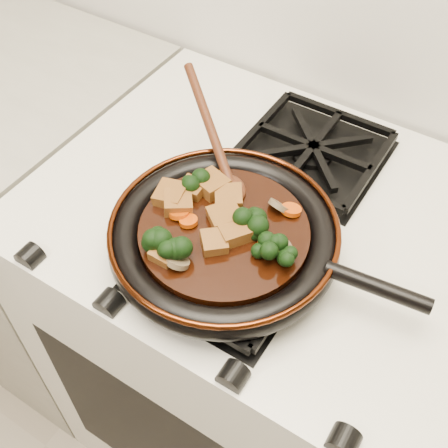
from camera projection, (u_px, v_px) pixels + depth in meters
The scene contains 30 objects.
stove at pixel (259, 345), 1.23m from camera, with size 0.76×0.60×0.90m, color silver.
burner_grate_front at pixel (225, 262), 0.80m from camera, with size 0.23×0.23×0.03m, color black, non-canonical shape.
burner_grate_back at pixel (313, 151), 0.96m from camera, with size 0.23×0.23×0.03m, color black, non-canonical shape.
skillet at pixel (225, 236), 0.80m from camera, with size 0.46×0.33×0.05m.
braising_sauce at pixel (224, 234), 0.79m from camera, with size 0.24×0.24×0.02m, color black.
tofu_cube_0 at pixel (178, 203), 0.81m from camera, with size 0.04×0.04×0.02m, color brown.
tofu_cube_1 at pixel (165, 253), 0.75m from camera, with size 0.04×0.03×0.02m, color brown.
tofu_cube_2 at pixel (171, 195), 0.82m from camera, with size 0.04×0.04×0.02m, color brown.
tofu_cube_3 at pixel (211, 184), 0.83m from camera, with size 0.04×0.04×0.02m, color brown.
tofu_cube_4 at pixel (225, 217), 0.79m from camera, with size 0.04×0.04×0.02m, color brown.
tofu_cube_5 at pixel (231, 218), 0.79m from camera, with size 0.03×0.04×0.02m, color brown.
tofu_cube_6 at pixel (235, 231), 0.77m from camera, with size 0.04×0.04×0.02m, color brown.
tofu_cube_7 at pixel (214, 243), 0.76m from camera, with size 0.04×0.03×0.02m, color brown.
tofu_cube_8 at pixel (193, 188), 0.83m from camera, with size 0.04×0.03×0.02m, color brown.
tofu_cube_9 at pixel (229, 198), 0.81m from camera, with size 0.04×0.04×0.02m, color brown.
broccoli_floret_0 at pixel (172, 253), 0.74m from camera, with size 0.06×0.06×0.06m, color black, non-canonical shape.
broccoli_floret_1 at pixel (189, 183), 0.83m from camera, with size 0.06×0.06×0.05m, color black, non-canonical shape.
broccoli_floret_2 at pixel (154, 241), 0.76m from camera, with size 0.06×0.06×0.05m, color black, non-canonical shape.
broccoli_floret_3 at pixel (282, 253), 0.74m from camera, with size 0.05×0.05×0.06m, color black, non-canonical shape.
broccoli_floret_4 at pixel (253, 223), 0.78m from camera, with size 0.06×0.06×0.05m, color black, non-canonical shape.
broccoli_floret_5 at pixel (270, 249), 0.75m from camera, with size 0.05×0.05×0.05m, color black, non-canonical shape.
carrot_coin_0 at pixel (268, 242), 0.76m from camera, with size 0.03×0.03×0.01m, color #BE3F05.
carrot_coin_1 at pixel (188, 221), 0.79m from camera, with size 0.03×0.03×0.01m, color #BE3F05.
carrot_coin_2 at pixel (179, 214), 0.80m from camera, with size 0.03×0.03×0.01m, color #BE3F05.
carrot_coin_3 at pixel (291, 210), 0.80m from camera, with size 0.03×0.03×0.01m, color #BE3F05.
mushroom_slice_0 at pixel (177, 261), 0.74m from camera, with size 0.03×0.03×0.01m, color brown.
mushroom_slice_1 at pixel (224, 181), 0.84m from camera, with size 0.04×0.04×0.01m, color brown.
mushroom_slice_2 at pixel (282, 247), 0.76m from camera, with size 0.03×0.03×0.01m, color brown.
mushroom_slice_3 at pixel (279, 206), 0.80m from camera, with size 0.03×0.03×0.01m, color brown.
wooden_spoon at pixel (219, 152), 0.85m from camera, with size 0.13×0.11×0.23m.
Camera 1 is at (0.26, 1.14, 1.56)m, focal length 45.00 mm.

